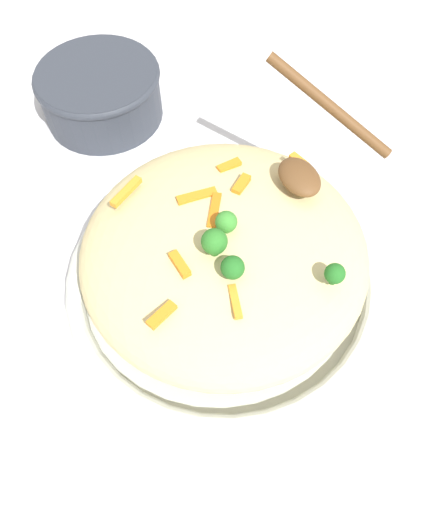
{
  "coord_description": "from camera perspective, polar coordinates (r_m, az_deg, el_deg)",
  "views": [
    {
      "loc": [
        -0.27,
        0.13,
        0.55
      ],
      "look_at": [
        0.0,
        0.0,
        0.08
      ],
      "focal_mm": 36.16,
      "sensor_mm": 36.0,
      "label": 1
    }
  ],
  "objects": [
    {
      "name": "broccoli_floret_1",
      "position": [
        0.47,
        0.96,
        -1.3
      ],
      "size": [
        0.02,
        0.02,
        0.03
      ],
      "color": "#205B1C",
      "rests_on": "pasta_mound"
    },
    {
      "name": "carrot_piece_0",
      "position": [
        0.49,
        -4.92,
        -0.92
      ],
      "size": [
        0.03,
        0.01,
        0.01
      ],
      "primitive_type": "cube",
      "rotation": [
        0.0,
        0.0,
        0.11
      ],
      "color": "orange",
      "rests_on": "pasta_mound"
    },
    {
      "name": "carrot_piece_5",
      "position": [
        0.52,
        -1.34,
        4.95
      ],
      "size": [
        0.04,
        0.03,
        0.01
      ],
      "primitive_type": "cube",
      "rotation": [
        0.0,
        0.0,
        2.56
      ],
      "color": "orange",
      "rests_on": "pasta_mound"
    },
    {
      "name": "pasta_mound",
      "position": [
        0.55,
        0.0,
        0.48
      ],
      "size": [
        0.31,
        0.31,
        0.09
      ],
      "primitive_type": "ellipsoid",
      "color": "#DBC689",
      "rests_on": "serving_bowl"
    },
    {
      "name": "broccoli_floret_0",
      "position": [
        0.55,
        9.07,
        8.38
      ],
      "size": [
        0.02,
        0.02,
        0.02
      ],
      "color": "#205B1C",
      "rests_on": "pasta_mound"
    },
    {
      "name": "carrot_piece_3",
      "position": [
        0.58,
        8.34,
        10.29
      ],
      "size": [
        0.03,
        0.01,
        0.01
      ],
      "primitive_type": "cube",
      "rotation": [
        0.0,
        0.0,
        3.41
      ],
      "color": "orange",
      "rests_on": "pasta_mound"
    },
    {
      "name": "ground_plane",
      "position": [
        0.62,
        0.0,
        -4.01
      ],
      "size": [
        2.4,
        2.4,
        0.0
      ],
      "primitive_type": "plane",
      "color": "silver"
    },
    {
      "name": "serving_bowl",
      "position": [
        0.6,
        0.0,
        -2.77
      ],
      "size": [
        0.36,
        0.36,
        0.05
      ],
      "color": "silver",
      "rests_on": "ground_plane"
    },
    {
      "name": "broccoli_floret_2",
      "position": [
        0.5,
        0.75,
        3.96
      ],
      "size": [
        0.02,
        0.02,
        0.03
      ],
      "color": "#377928",
      "rests_on": "pasta_mound"
    },
    {
      "name": "carrot_piece_4",
      "position": [
        0.56,
        -10.77,
        7.01
      ],
      "size": [
        0.03,
        0.04,
        0.01
      ],
      "primitive_type": "cube",
      "rotation": [
        0.0,
        0.0,
        2.12
      ],
      "color": "orange",
      "rests_on": "pasta_mound"
    },
    {
      "name": "carrot_piece_1",
      "position": [
        0.47,
        -6.9,
        -6.48
      ],
      "size": [
        0.02,
        0.03,
        0.01
      ],
      "primitive_type": "cube",
      "rotation": [
        0.0,
        0.0,
        1.96
      ],
      "color": "orange",
      "rests_on": "pasta_mound"
    },
    {
      "name": "serving_spoon",
      "position": [
        0.56,
        9.57,
        11.41
      ],
      "size": [
        0.14,
        0.13,
        0.09
      ],
      "color": "brown",
      "rests_on": "pasta_mound"
    },
    {
      "name": "carrot_piece_7",
      "position": [
        0.55,
        1.94,
        7.92
      ],
      "size": [
        0.02,
        0.03,
        0.01
      ],
      "primitive_type": "cube",
      "rotation": [
        0.0,
        0.0,
        2.2
      ],
      "color": "orange",
      "rests_on": "pasta_mound"
    },
    {
      "name": "companion_bowl",
      "position": [
        0.81,
        -13.52,
        17.31
      ],
      "size": [
        0.18,
        0.18,
        0.08
      ],
      "color": "#333842",
      "rests_on": "ground_plane"
    },
    {
      "name": "carrot_piece_8",
      "position": [
        0.54,
        -3.0,
        6.59
      ],
      "size": [
        0.02,
        0.04,
        0.01
      ],
      "primitive_type": "cube",
      "rotation": [
        0.0,
        0.0,
        1.45
      ],
      "color": "orange",
      "rests_on": "pasta_mound"
    },
    {
      "name": "carrot_piece_2",
      "position": [
        0.47,
        1.25,
        -5.06
      ],
      "size": [
        0.03,
        0.02,
        0.01
      ],
      "primitive_type": "cube",
      "rotation": [
        0.0,
        0.0,
        6.02
      ],
      "color": "orange",
      "rests_on": "pasta_mound"
    },
    {
      "name": "carrot_piece_6",
      "position": [
        0.57,
        0.58,
        9.99
      ],
      "size": [
        0.01,
        0.03,
        0.01
      ],
      "primitive_type": "cube",
      "rotation": [
        0.0,
        0.0,
        4.79
      ],
      "color": "orange",
      "rests_on": "pasta_mound"
    },
    {
      "name": "broccoli_floret_4",
      "position": [
        0.48,
        -1.08,
        1.57
      ],
      "size": [
        0.03,
        0.03,
        0.03
      ],
      "color": "#296820",
      "rests_on": "pasta_mound"
    },
    {
      "name": "broccoli_floret_3",
      "position": [
        0.48,
        12.16,
        -1.94
      ],
      "size": [
        0.02,
        0.02,
        0.03
      ],
      "color": "#205B1C",
      "rests_on": "pasta_mound"
    }
  ]
}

